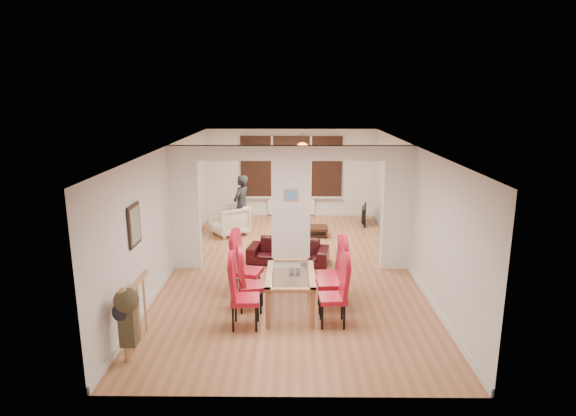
{
  "coord_description": "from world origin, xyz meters",
  "views": [
    {
      "loc": [
        0.03,
        -9.7,
        3.64
      ],
      "look_at": [
        -0.07,
        0.6,
        1.16
      ],
      "focal_mm": 30.0,
      "sensor_mm": 36.0,
      "label": 1
    }
  ],
  "objects_px": {
    "dining_chair_la": "(245,294)",
    "dining_chair_lc": "(248,267)",
    "sofa": "(288,251)",
    "bottle": "(309,221)",
    "television": "(362,215)",
    "coffee_table": "(307,231)",
    "bowl": "(302,225)",
    "armchair": "(229,220)",
    "dining_chair_rb": "(331,278)",
    "dining_chair_ra": "(333,293)",
    "dining_chair_lb": "(252,282)",
    "person": "(241,205)",
    "dining_chair_rc": "(329,271)",
    "dining_table": "(290,291)"
  },
  "relations": [
    {
      "from": "dining_chair_ra",
      "to": "armchair",
      "type": "relative_size",
      "value": 1.25
    },
    {
      "from": "dining_chair_rb",
      "to": "television",
      "type": "xyz_separation_m",
      "value": [
        1.31,
        5.58,
        -0.31
      ]
    },
    {
      "from": "dining_chair_ra",
      "to": "television",
      "type": "xyz_separation_m",
      "value": [
        1.33,
        6.13,
        -0.27
      ]
    },
    {
      "from": "dining_chair_rb",
      "to": "armchair",
      "type": "distance_m",
      "value": 5.05
    },
    {
      "from": "television",
      "to": "dining_chair_lb",
      "type": "bearing_deg",
      "value": 163.57
    },
    {
      "from": "coffee_table",
      "to": "television",
      "type": "bearing_deg",
      "value": 37.54
    },
    {
      "from": "dining_chair_lc",
      "to": "person",
      "type": "xyz_separation_m",
      "value": [
        -0.53,
        3.99,
        0.22
      ]
    },
    {
      "from": "dining_table",
      "to": "dining_chair_lc",
      "type": "distance_m",
      "value": 0.98
    },
    {
      "from": "armchair",
      "to": "dining_chair_rb",
      "type": "bearing_deg",
      "value": -7.03
    },
    {
      "from": "dining_table",
      "to": "armchair",
      "type": "relative_size",
      "value": 1.69
    },
    {
      "from": "sofa",
      "to": "bottle",
      "type": "xyz_separation_m",
      "value": [
        0.53,
        2.13,
        0.12
      ]
    },
    {
      "from": "television",
      "to": "bottle",
      "type": "bearing_deg",
      "value": 135.05
    },
    {
      "from": "dining_chair_lc",
      "to": "person",
      "type": "height_order",
      "value": "person"
    },
    {
      "from": "bottle",
      "to": "sofa",
      "type": "bearing_deg",
      "value": -104.11
    },
    {
      "from": "dining_chair_ra",
      "to": "person",
      "type": "relative_size",
      "value": 0.68
    },
    {
      "from": "dining_chair_lb",
      "to": "sofa",
      "type": "distance_m",
      "value": 2.46
    },
    {
      "from": "dining_chair_lc",
      "to": "coffee_table",
      "type": "distance_m",
      "value": 4.02
    },
    {
      "from": "dining_table",
      "to": "armchair",
      "type": "height_order",
      "value": "armchair"
    },
    {
      "from": "dining_chair_la",
      "to": "dining_chair_lc",
      "type": "height_order",
      "value": "dining_chair_lc"
    },
    {
      "from": "coffee_table",
      "to": "bowl",
      "type": "relative_size",
      "value": 5.22
    },
    {
      "from": "sofa",
      "to": "bowl",
      "type": "bearing_deg",
      "value": 90.37
    },
    {
      "from": "armchair",
      "to": "bottle",
      "type": "height_order",
      "value": "armchair"
    },
    {
      "from": "television",
      "to": "bottle",
      "type": "xyz_separation_m",
      "value": [
        -1.52,
        -1.11,
        0.11
      ]
    },
    {
      "from": "dining_chair_lc",
      "to": "sofa",
      "type": "height_order",
      "value": "dining_chair_lc"
    },
    {
      "from": "armchair",
      "to": "coffee_table",
      "type": "bearing_deg",
      "value": 51.93
    },
    {
      "from": "dining_chair_lc",
      "to": "dining_chair_rb",
      "type": "distance_m",
      "value": 1.55
    },
    {
      "from": "dining_chair_rb",
      "to": "sofa",
      "type": "xyz_separation_m",
      "value": [
        -0.74,
        2.34,
        -0.32
      ]
    },
    {
      "from": "dining_chair_la",
      "to": "television",
      "type": "height_order",
      "value": "dining_chair_la"
    },
    {
      "from": "dining_chair_ra",
      "to": "coffee_table",
      "type": "relative_size",
      "value": 0.98
    },
    {
      "from": "dining_chair_rc",
      "to": "armchair",
      "type": "relative_size",
      "value": 1.23
    },
    {
      "from": "television",
      "to": "sofa",
      "type": "bearing_deg",
      "value": 156.5
    },
    {
      "from": "dining_table",
      "to": "person",
      "type": "relative_size",
      "value": 0.92
    },
    {
      "from": "coffee_table",
      "to": "person",
      "type": "bearing_deg",
      "value": 174.3
    },
    {
      "from": "dining_chair_rb",
      "to": "armchair",
      "type": "bearing_deg",
      "value": 115.01
    },
    {
      "from": "dining_table",
      "to": "sofa",
      "type": "relative_size",
      "value": 0.82
    },
    {
      "from": "dining_table",
      "to": "dining_chair_rc",
      "type": "height_order",
      "value": "dining_chair_rc"
    },
    {
      "from": "dining_chair_rb",
      "to": "dining_chair_lb",
      "type": "bearing_deg",
      "value": 178.85
    },
    {
      "from": "dining_chair_lc",
      "to": "bowl",
      "type": "height_order",
      "value": "dining_chair_lc"
    },
    {
      "from": "dining_table",
      "to": "dining_chair_rb",
      "type": "bearing_deg",
      "value": 1.81
    },
    {
      "from": "dining_chair_ra",
      "to": "bottle",
      "type": "distance_m",
      "value": 5.02
    },
    {
      "from": "dining_chair_la",
      "to": "dining_chair_lc",
      "type": "distance_m",
      "value": 1.17
    },
    {
      "from": "sofa",
      "to": "dining_chair_rc",
      "type": "bearing_deg",
      "value": -59.03
    },
    {
      "from": "dining_chair_lb",
      "to": "television",
      "type": "bearing_deg",
      "value": 51.19
    },
    {
      "from": "armchair",
      "to": "bottle",
      "type": "xyz_separation_m",
      "value": [
        2.1,
        -0.02,
        -0.01
      ]
    },
    {
      "from": "dining_chair_lc",
      "to": "coffee_table",
      "type": "height_order",
      "value": "dining_chair_lc"
    },
    {
      "from": "sofa",
      "to": "armchair",
      "type": "relative_size",
      "value": 2.06
    },
    {
      "from": "dining_table",
      "to": "television",
      "type": "distance_m",
      "value": 5.95
    },
    {
      "from": "dining_chair_la",
      "to": "dining_chair_ra",
      "type": "bearing_deg",
      "value": 0.84
    },
    {
      "from": "dining_chair_lb",
      "to": "dining_chair_rc",
      "type": "height_order",
      "value": "dining_chair_rc"
    },
    {
      "from": "person",
      "to": "bottle",
      "type": "height_order",
      "value": "person"
    }
  ]
}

